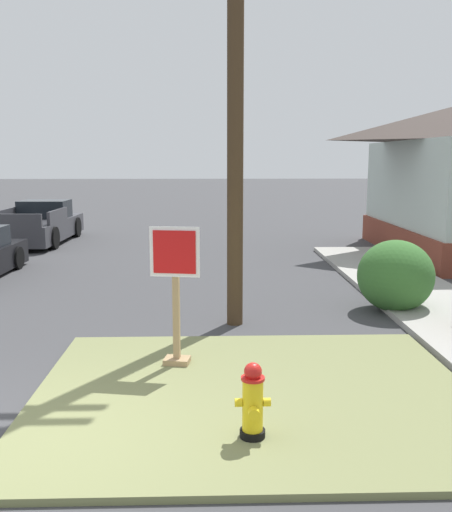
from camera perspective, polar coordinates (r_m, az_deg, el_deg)
ground_plane at (r=6.60m, az=-18.44°, el=-17.86°), size 160.00×160.00×0.00m
grass_corner_patch at (r=7.46m, az=2.86°, el=-13.67°), size 5.58×4.54×0.08m
sidewalk_strip at (r=11.97m, az=20.81°, el=-5.12°), size 2.20×15.38×0.12m
fire_hydrant at (r=6.17m, az=2.71°, el=-14.53°), size 0.38×0.34×0.83m
stop_sign at (r=8.08m, az=-5.07°, el=-4.37°), size 0.70×0.34×2.00m
manhole_cover at (r=9.18m, az=-12.69°, el=-9.52°), size 0.70×0.70×0.02m
pickup_truck_charcoal at (r=21.58m, az=-18.19°, el=2.94°), size 2.16×5.09×1.48m
utility_pole at (r=10.18m, az=0.96°, el=18.08°), size 1.66×0.29×8.56m
shrub_by_curb at (r=11.70m, az=16.70°, el=-1.93°), size 1.49×1.49×1.43m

